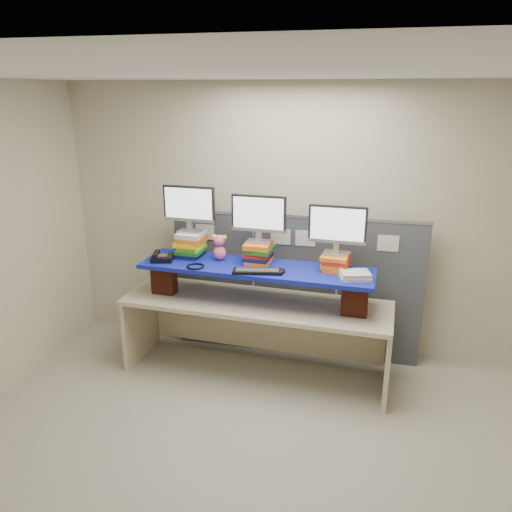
% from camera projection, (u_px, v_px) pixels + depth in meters
% --- Properties ---
extents(room, '(5.00, 4.00, 2.80)m').
position_uv_depth(room, '(257.00, 294.00, 3.33)').
color(room, beige).
rests_on(room, ground).
extents(cubicle_partition, '(2.60, 0.06, 1.53)m').
position_uv_depth(cubicle_partition, '(295.00, 286.00, 5.18)').
color(cubicle_partition, '#3F434A').
rests_on(cubicle_partition, ground).
extents(desk, '(2.60, 0.89, 0.78)m').
position_uv_depth(desk, '(256.00, 316.00, 4.82)').
color(desk, beige).
rests_on(desk, ground).
extents(brick_pier_left, '(0.24, 0.14, 0.32)m').
position_uv_depth(brick_pier_left, '(164.00, 278.00, 4.92)').
color(brick_pier_left, maroon).
rests_on(brick_pier_left, desk).
extents(brick_pier_right, '(0.24, 0.14, 0.32)m').
position_uv_depth(brick_pier_right, '(355.00, 299.00, 4.43)').
color(brick_pier_right, maroon).
rests_on(brick_pier_right, desk).
extents(blue_board, '(2.22, 0.67, 0.04)m').
position_uv_depth(blue_board, '(256.00, 268.00, 4.67)').
color(blue_board, '#0D0A7E').
rests_on(blue_board, brick_pier_left).
extents(book_stack_left, '(0.28, 0.32, 0.25)m').
position_uv_depth(book_stack_left, '(191.00, 244.00, 4.92)').
color(book_stack_left, '#101647').
rests_on(book_stack_left, blue_board).
extents(book_stack_center, '(0.27, 0.31, 0.20)m').
position_uv_depth(book_stack_center, '(258.00, 252.00, 4.74)').
color(book_stack_center, orange).
rests_on(book_stack_center, blue_board).
extents(book_stack_right, '(0.27, 0.32, 0.14)m').
position_uv_depth(book_stack_right, '(336.00, 262.00, 4.56)').
color(book_stack_right, orange).
rests_on(book_stack_right, blue_board).
extents(monitor_left, '(0.52, 0.16, 0.45)m').
position_uv_depth(monitor_left, '(189.00, 206.00, 4.80)').
color(monitor_left, '#98989C').
rests_on(monitor_left, book_stack_left).
extents(monitor_center, '(0.52, 0.16, 0.45)m').
position_uv_depth(monitor_center, '(259.00, 216.00, 4.63)').
color(monitor_center, '#98989C').
rests_on(monitor_center, book_stack_center).
extents(monitor_right, '(0.52, 0.16, 0.45)m').
position_uv_depth(monitor_right, '(337.00, 227.00, 4.45)').
color(monitor_right, '#98989C').
rests_on(monitor_right, book_stack_right).
extents(keyboard, '(0.46, 0.22, 0.03)m').
position_uv_depth(keyboard, '(257.00, 271.00, 4.49)').
color(keyboard, black).
rests_on(keyboard, blue_board).
extents(mouse, '(0.09, 0.12, 0.03)m').
position_uv_depth(mouse, '(282.00, 271.00, 4.49)').
color(mouse, black).
rests_on(mouse, blue_board).
extents(desk_phone, '(0.24, 0.22, 0.08)m').
position_uv_depth(desk_phone, '(162.00, 258.00, 4.80)').
color(desk_phone, black).
rests_on(desk_phone, blue_board).
extents(headset, '(0.20, 0.20, 0.02)m').
position_uv_depth(headset, '(195.00, 266.00, 4.63)').
color(headset, black).
rests_on(headset, blue_board).
extents(plush_toy, '(0.15, 0.11, 0.25)m').
position_uv_depth(plush_toy, '(219.00, 247.00, 4.80)').
color(plush_toy, '#FF6195').
rests_on(plush_toy, blue_board).
extents(binder_stack, '(0.31, 0.27, 0.06)m').
position_uv_depth(binder_stack, '(355.00, 275.00, 4.34)').
color(binder_stack, beige).
rests_on(binder_stack, blue_board).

